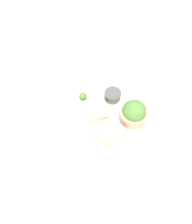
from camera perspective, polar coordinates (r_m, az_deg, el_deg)
ground_plane at (r=0.77m, az=0.00°, el=-1.36°), size 4.00×4.00×0.00m
dinner_plate at (r=0.76m, az=0.00°, el=-1.09°), size 0.31×0.31×0.01m
salad_bowl at (r=0.73m, az=9.80°, el=-0.31°), size 0.09×0.09×0.09m
sauce_ramekin at (r=0.78m, az=4.36°, el=4.43°), size 0.06×0.06×0.03m
cheese_toast_near at (r=0.71m, az=3.85°, el=-5.41°), size 0.10×0.10×0.03m
cheese_toast_far at (r=0.75m, az=-0.01°, el=0.52°), size 0.10×0.10×0.03m
wine_glass at (r=0.55m, az=-2.61°, el=-13.59°), size 0.09×0.09×0.18m
garnish at (r=0.78m, az=-3.45°, el=4.12°), size 0.03×0.03×0.03m
napkin at (r=0.75m, az=18.49°, el=-8.75°), size 0.21×0.21×0.01m
fork at (r=0.93m, az=7.93°, el=12.17°), size 0.20×0.03×0.01m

